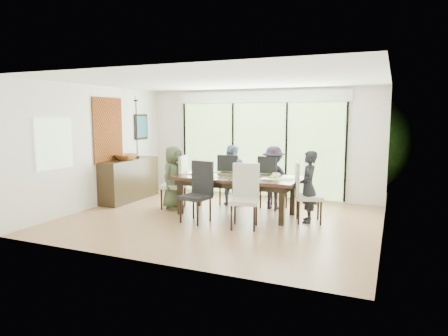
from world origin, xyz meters
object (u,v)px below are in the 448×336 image
at_px(chair_far_left, 232,179).
at_px(person_left_end, 174,177).
at_px(person_far_right, 273,178).
at_px(sideboard, 129,180).
at_px(cup_b, 241,175).
at_px(bowl, 126,157).
at_px(table_top, 236,178).
at_px(cup_a, 209,171).
at_px(person_far_left, 231,175).
at_px(vase, 239,173).
at_px(laptop, 197,174).
at_px(person_right_end, 308,187).
at_px(cup_c, 275,175).
at_px(chair_left_end, 173,182).
at_px(chair_far_right, 274,182).
at_px(chair_near_right, 244,196).
at_px(chair_right_end, 309,192).
at_px(chair_near_left, 195,192).

height_order(chair_far_left, person_left_end, person_left_end).
height_order(person_far_right, sideboard, person_far_right).
bearing_deg(cup_b, bowl, 173.69).
distance_m(table_top, cup_a, 0.72).
relative_size(cup_a, sideboard, 0.07).
distance_m(person_far_left, vase, 0.94).
bearing_deg(laptop, cup_a, 33.86).
xyz_separation_m(person_right_end, cup_c, (-0.68, 0.10, 0.16)).
relative_size(person_far_left, sideboard, 0.78).
relative_size(chair_left_end, cup_c, 8.87).
relative_size(person_right_end, person_far_left, 1.00).
xyz_separation_m(laptop, cup_c, (1.65, 0.20, 0.04)).
distance_m(table_top, person_right_end, 1.48).
height_order(chair_far_right, chair_near_right, same).
bearing_deg(table_top, person_far_right, 56.47).
height_order(cup_a, sideboard, sideboard).
bearing_deg(vase, cup_c, 3.81).
xyz_separation_m(chair_right_end, chair_far_right, (-0.95, 0.85, 0.00)).
bearing_deg(person_far_left, chair_right_end, 156.38).
distance_m(person_left_end, cup_c, 2.29).
xyz_separation_m(chair_far_right, cup_a, (-1.25, -0.70, 0.27)).
xyz_separation_m(table_top, chair_right_end, (1.50, 0.00, -0.18)).
bearing_deg(chair_far_right, cup_b, 88.42).
bearing_deg(bowl, chair_near_right, -17.98).
height_order(chair_right_end, bowl, chair_right_end).
bearing_deg(chair_far_right, laptop, 55.41).
relative_size(chair_near_right, cup_a, 8.87).
distance_m(person_left_end, person_right_end, 2.96).
xyz_separation_m(chair_near_left, bowl, (-2.42, 1.11, 0.47)).
xyz_separation_m(chair_far_left, chair_far_right, (1.00, 0.00, 0.00)).
relative_size(person_right_end, person_far_right, 1.00).
bearing_deg(chair_right_end, chair_far_right, 31.27).
xyz_separation_m(table_top, chair_near_left, (-0.50, -0.87, -0.18)).
distance_m(chair_near_right, person_far_left, 1.95).
relative_size(person_far_left, bowl, 2.62).
xyz_separation_m(person_left_end, cup_c, (2.28, 0.10, 0.16)).
distance_m(laptop, cup_a, 0.29).
relative_size(chair_left_end, person_far_right, 0.85).
bearing_deg(table_top, bowl, 175.31).
distance_m(table_top, vase, 0.12).
height_order(table_top, sideboard, sideboard).
xyz_separation_m(chair_far_right, chair_near_right, (-0.05, -1.72, 0.00)).
xyz_separation_m(person_far_left, sideboard, (-2.47, -0.49, -0.19)).
xyz_separation_m(chair_left_end, chair_far_right, (2.05, 0.85, 0.00)).
height_order(person_right_end, cup_b, person_right_end).
xyz_separation_m(chair_near_left, sideboard, (-2.42, 1.21, -0.09)).
xyz_separation_m(table_top, bowl, (-2.92, 0.24, 0.29)).
bearing_deg(bowl, cup_b, -6.31).
relative_size(chair_right_end, cup_a, 8.87).
height_order(person_right_end, vase, person_right_end).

